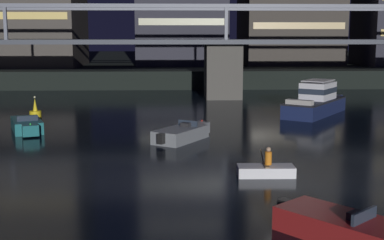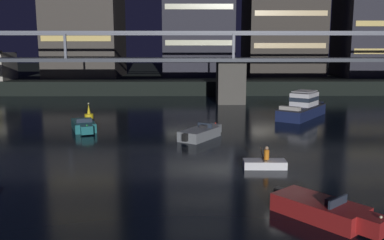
% 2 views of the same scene
% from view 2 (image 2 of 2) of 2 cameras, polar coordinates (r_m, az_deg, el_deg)
% --- Properties ---
extents(ground_plane, '(400.00, 400.00, 0.00)m').
position_cam_2_polar(ground_plane, '(23.83, 13.51, -8.19)').
color(ground_plane, black).
extents(far_riverbank, '(240.00, 80.00, 2.20)m').
position_cam_2_polar(far_riverbank, '(103.77, 2.58, 6.44)').
color(far_riverbank, black).
rests_on(far_riverbank, ground).
extents(river_bridge, '(89.93, 6.40, 9.38)m').
position_cam_2_polar(river_bridge, '(55.79, 5.34, 6.94)').
color(river_bridge, '#4C4944').
rests_on(river_bridge, ground).
extents(tower_central, '(13.63, 13.68, 28.08)m').
position_cam_2_polar(tower_central, '(82.18, 12.38, 15.79)').
color(tower_central, '#38332D').
rests_on(tower_central, far_riverbank).
extents(tower_east_tall, '(12.14, 10.85, 23.37)m').
position_cam_2_polar(tower_east_tall, '(82.82, 23.95, 13.51)').
color(tower_east_tall, '#282833').
rests_on(tower_east_tall, far_riverbank).
extents(cabin_cruiser_near_left, '(6.95, 8.65, 2.79)m').
position_cam_2_polar(cabin_cruiser_near_left, '(45.78, 15.02, 1.71)').
color(cabin_cruiser_near_left, '#19234C').
rests_on(cabin_cruiser_near_left, ground).
extents(speedboat_near_center, '(3.04, 5.10, 1.16)m').
position_cam_2_polar(speedboat_near_center, '(38.35, -14.66, -0.77)').
color(speedboat_near_center, '#196066').
rests_on(speedboat_near_center, ground).
extents(speedboat_mid_left, '(4.18, 4.56, 1.16)m').
position_cam_2_polar(speedboat_mid_left, '(19.05, 17.65, -11.73)').
color(speedboat_mid_left, maroon).
rests_on(speedboat_mid_left, ground).
extents(speedboat_mid_center, '(3.78, 4.80, 1.16)m').
position_cam_2_polar(speedboat_mid_center, '(33.85, 1.25, -1.84)').
color(speedboat_mid_center, gray).
rests_on(speedboat_mid_center, ground).
extents(channel_buoy, '(0.90, 0.90, 1.76)m').
position_cam_2_polar(channel_buoy, '(43.95, -13.99, 0.67)').
color(channel_buoy, yellow).
rests_on(channel_buoy, ground).
extents(dinghy_with_paddler, '(2.63, 2.39, 1.36)m').
position_cam_2_polar(dinghy_with_paddler, '(26.00, 9.97, -5.91)').
color(dinghy_with_paddler, silver).
rests_on(dinghy_with_paddler, ground).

